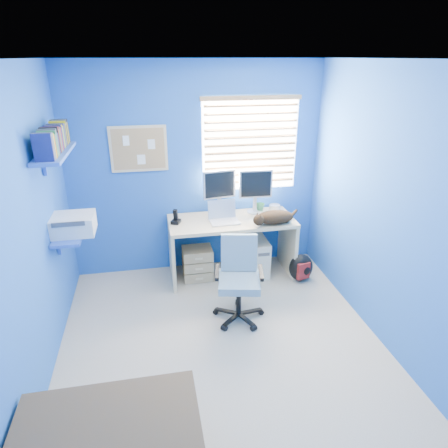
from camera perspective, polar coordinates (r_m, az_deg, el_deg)
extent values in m
cube|color=#B9AE93|center=(3.95, -0.34, -16.68)|extent=(3.00, 3.20, 0.00)
cube|color=white|center=(3.05, -0.46, 22.55)|extent=(3.00, 3.20, 0.00)
cube|color=blue|center=(4.80, -3.97, 7.51)|extent=(3.00, 0.01, 2.50)
cube|color=blue|center=(1.97, 8.73, -17.55)|extent=(3.00, 0.01, 2.50)
cube|color=blue|center=(3.39, -26.21, -1.61)|extent=(0.01, 3.20, 2.50)
cube|color=blue|center=(3.85, 22.12, 1.92)|extent=(0.01, 3.20, 2.50)
cube|color=#C5AF87|center=(4.85, 1.04, -3.40)|extent=(1.48, 0.65, 0.74)
cube|color=silver|center=(4.58, 0.05, 1.53)|extent=(0.34, 0.28, 0.22)
cube|color=silver|center=(4.80, -0.69, 4.59)|extent=(0.41, 0.18, 0.54)
cube|color=silver|center=(4.84, 4.47, 4.65)|extent=(0.40, 0.14, 0.54)
cube|color=black|center=(4.59, -6.92, 1.09)|extent=(0.13, 0.14, 0.17)
imported|color=#2F7948|center=(4.95, 5.17, 2.37)|extent=(0.10, 0.09, 0.10)
cylinder|color=silver|center=(5.02, 7.24, 2.38)|extent=(0.13, 0.13, 0.07)
ellipsoid|color=black|center=(4.60, 7.30, 0.99)|extent=(0.49, 0.36, 0.16)
cube|color=beige|center=(4.99, 4.96, -4.56)|extent=(0.19, 0.44, 0.45)
cube|color=tan|center=(4.86, -3.79, -5.60)|extent=(0.35, 0.28, 0.41)
cube|color=yellow|center=(4.84, 3.95, -6.88)|extent=(0.03, 0.17, 0.24)
ellipsoid|color=black|center=(4.91, 10.92, -6.11)|extent=(0.33, 0.28, 0.34)
cylinder|color=black|center=(4.25, 2.08, -12.94)|extent=(0.59, 0.59, 0.06)
cylinder|color=black|center=(4.14, 2.12, -10.74)|extent=(0.06, 0.06, 0.33)
cube|color=#7BA0B4|center=(4.03, 2.17, -8.30)|extent=(0.48, 0.48, 0.08)
cube|color=#7BA0B4|center=(4.09, 2.16, -4.09)|extent=(0.37, 0.13, 0.39)
cube|color=white|center=(4.84, 3.75, 11.30)|extent=(1.15, 0.01, 1.10)
cube|color=tan|center=(4.81, 3.84, 11.23)|extent=(1.10, 0.03, 1.00)
cube|color=#C5AF87|center=(4.68, -12.09, 10.45)|extent=(0.64, 0.02, 0.52)
cube|color=tan|center=(4.67, -12.09, 10.43)|extent=(0.58, 0.01, 0.46)
cube|color=blue|center=(4.15, -21.22, -1.41)|extent=(0.26, 0.55, 0.03)
cube|color=silver|center=(4.10, -20.87, -0.03)|extent=(0.42, 0.34, 0.18)
cube|color=blue|center=(3.91, -23.03, 9.32)|extent=(0.24, 0.90, 0.03)
cube|color=navy|center=(3.89, -23.46, 11.09)|extent=(0.15, 0.80, 0.22)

